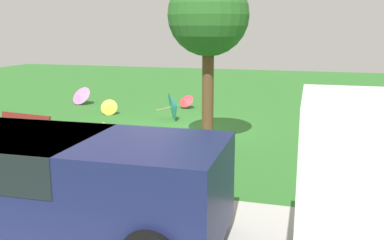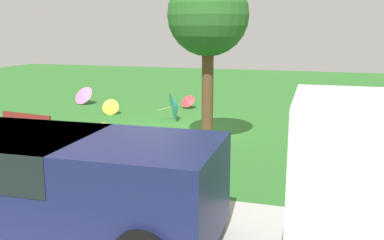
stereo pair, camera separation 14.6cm
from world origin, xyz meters
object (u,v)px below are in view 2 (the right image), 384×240
parasol_orange_0 (104,125)px  parasol_teal_0 (176,106)px  park_bench (30,129)px  parasol_purple_0 (356,125)px  parasol_pink_1 (83,95)px  parasol_red_0 (187,100)px  shade_tree (208,17)px  parasol_yellow_0 (110,107)px  van_dark (52,177)px

parasol_orange_0 → parasol_teal_0: (-1.15, -2.86, 0.11)m
park_bench → parasol_teal_0: parasol_teal_0 is taller
park_bench → parasol_purple_0: bearing=-155.2°
parasol_pink_1 → parasol_red_0: (-4.37, -0.31, -0.07)m
park_bench → parasol_orange_0: 1.95m
parasol_red_0 → shade_tree: bearing=112.8°
parasol_yellow_0 → parasol_teal_0: size_ratio=0.66×
parasol_orange_0 → parasol_red_0: 5.12m
parasol_purple_0 → parasol_orange_0: bearing=19.8°
parasol_red_0 → parasol_orange_0: bearing=80.2°
parasol_pink_1 → parasol_orange_0: parasol_pink_1 is taller
shade_tree → parasol_purple_0: bearing=-145.8°
van_dark → parasol_yellow_0: bearing=-67.6°
van_dark → parasol_yellow_0: (3.51, -8.54, -0.62)m
parasol_yellow_0 → parasol_orange_0: parasol_orange_0 is taller
parasol_yellow_0 → parasol_orange_0: bearing=114.4°
parasol_pink_1 → parasol_orange_0: 5.89m
parasol_yellow_0 → parasol_orange_0: (-1.40, 3.08, 0.09)m
van_dark → parasol_pink_1: size_ratio=4.90×
parasol_purple_0 → parasol_orange_0: 7.26m
parasol_pink_1 → parasol_orange_0: bearing=126.4°
van_dark → parasol_orange_0: size_ratio=6.11×
park_bench → shade_tree: size_ratio=0.38×
shade_tree → parasol_teal_0: shade_tree is taller
shade_tree → parasol_pink_1: size_ratio=4.60×
parasol_yellow_0 → parasol_pink_1: bearing=-38.3°
parasol_pink_1 → parasol_teal_0: 5.01m
van_dark → parasol_purple_0: (-4.72, -7.91, -0.63)m
shade_tree → parasol_red_0: 6.34m
van_dark → parasol_pink_1: bearing=-61.2°
parasol_orange_0 → van_dark: bearing=111.2°
parasol_yellow_0 → parasol_red_0: bearing=-139.2°
van_dark → shade_tree: size_ratio=1.07×
parasol_purple_0 → parasol_red_0: size_ratio=0.95×
parasol_yellow_0 → parasol_teal_0: parasol_teal_0 is taller
parasol_yellow_0 → parasol_teal_0: bearing=175.0°
park_bench → parasol_purple_0: 9.07m
van_dark → parasol_yellow_0: size_ratio=6.94×
park_bench → parasol_orange_0: size_ratio=2.17×
shade_tree → parasol_yellow_0: (4.44, -3.20, -3.01)m
van_dark → parasol_teal_0: 8.38m
parasol_purple_0 → parasol_orange_0: size_ratio=0.88×
parasol_purple_0 → shade_tree: bearing=34.2°
parasol_yellow_0 → parasol_purple_0: parasol_yellow_0 is taller
parasol_red_0 → parasol_teal_0: parasol_teal_0 is taller
park_bench → parasol_teal_0: 4.92m
park_bench → parasol_pink_1: bearing=-71.0°
shade_tree → parasol_pink_1: 8.65m
parasol_orange_0 → parasol_teal_0: parasol_teal_0 is taller
van_dark → parasol_red_0: size_ratio=6.62×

